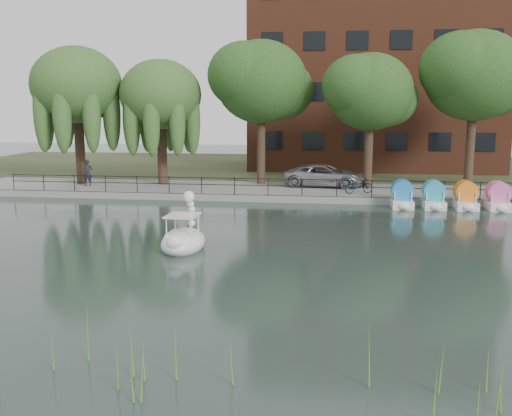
% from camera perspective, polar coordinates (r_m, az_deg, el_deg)
% --- Properties ---
extents(ground_plane, '(120.00, 120.00, 0.00)m').
position_cam_1_polar(ground_plane, '(20.86, -2.81, -5.45)').
color(ground_plane, '#364842').
extents(promenade, '(40.00, 6.00, 0.40)m').
position_cam_1_polar(promenade, '(36.34, 1.69, 1.69)').
color(promenade, gray).
rests_on(promenade, ground_plane).
extents(kerb, '(40.00, 0.25, 0.40)m').
position_cam_1_polar(kerb, '(33.44, 1.17, 0.93)').
color(kerb, gray).
rests_on(kerb, ground_plane).
extents(land_strip, '(60.00, 22.00, 0.36)m').
position_cam_1_polar(land_strip, '(50.17, 3.32, 4.06)').
color(land_strip, '#47512D').
rests_on(land_strip, ground_plane).
extents(railing, '(32.00, 0.05, 1.00)m').
position_cam_1_polar(railing, '(33.49, 1.22, 2.58)').
color(railing, black).
rests_on(railing, promenade).
extents(apartment_building, '(20.00, 10.07, 18.00)m').
position_cam_1_polar(apartment_building, '(49.96, 11.72, 14.38)').
color(apartment_building, '#4C1E16').
rests_on(apartment_building, land_strip).
extents(willow_left, '(5.88, 5.88, 9.01)m').
position_cam_1_polar(willow_left, '(39.89, -17.51, 11.61)').
color(willow_left, '#473323').
rests_on(willow_left, promenade).
extents(willow_mid, '(5.32, 5.32, 8.15)m').
position_cam_1_polar(willow_mid, '(38.39, -9.53, 11.08)').
color(willow_mid, '#473323').
rests_on(willow_mid, promenade).
extents(broadleaf_center, '(6.00, 6.00, 9.25)m').
position_cam_1_polar(broadleaf_center, '(38.04, 0.52, 12.45)').
color(broadleaf_center, '#473323').
rests_on(broadleaf_center, promenade).
extents(broadleaf_right, '(5.40, 5.40, 8.32)m').
position_cam_1_polar(broadleaf_right, '(37.32, 11.37, 11.26)').
color(broadleaf_right, '#473323').
rests_on(broadleaf_right, promenade).
extents(broadleaf_far, '(6.30, 6.30, 9.71)m').
position_cam_1_polar(broadleaf_far, '(39.29, 21.04, 12.20)').
color(broadleaf_far, '#473323').
rests_on(broadleaf_far, promenade).
extents(minivan, '(3.15, 6.06, 1.63)m').
position_cam_1_polar(minivan, '(37.17, 6.84, 3.40)').
color(minivan, gray).
rests_on(minivan, promenade).
extents(bicycle, '(1.10, 1.82, 1.00)m').
position_cam_1_polar(bicycle, '(34.64, 10.25, 2.27)').
color(bicycle, gray).
rests_on(bicycle, promenade).
extents(pedestrian, '(0.80, 0.62, 1.98)m').
position_cam_1_polar(pedestrian, '(38.68, -16.50, 3.57)').
color(pedestrian, black).
rests_on(pedestrian, promenade).
extents(swan_boat, '(1.77, 2.75, 2.22)m').
position_cam_1_polar(swan_boat, '(22.76, -7.24, -2.91)').
color(swan_boat, white).
rests_on(swan_boat, ground_plane).
extents(pedal_boat_row, '(9.65, 1.70, 1.40)m').
position_cam_1_polar(pedal_boat_row, '(33.51, 21.63, 0.92)').
color(pedal_boat_row, white).
rests_on(pedal_boat_row, ground_plane).
extents(reed_bank, '(24.00, 2.40, 1.20)m').
position_cam_1_polar(reed_bank, '(11.54, -1.41, -15.75)').
color(reed_bank, '#669938').
rests_on(reed_bank, ground_plane).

